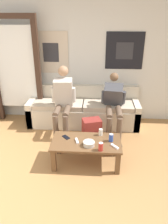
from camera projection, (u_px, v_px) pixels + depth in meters
ground_plane at (65, 206)px, 2.69m from camera, size 18.00×18.00×0.00m
wall_back at (81, 60)px, 4.44m from camera, size 10.00×0.07×2.55m
door_frame at (15, 65)px, 4.35m from camera, size 1.00×0.10×2.15m
couch at (83, 111)px, 4.56m from camera, size 2.26×0.65×0.77m
coffee_table at (86, 145)px, 3.32m from camera, size 1.05×0.55×0.39m
person_seated_adult at (63, 99)px, 4.10m from camera, size 0.47×0.82×1.26m
person_seated_teen at (114, 103)px, 4.10m from camera, size 0.47×1.00×1.11m
backpack at (92, 131)px, 3.93m from camera, size 0.37×0.33×0.44m
ceramic_bowl at (89, 143)px, 3.17m from camera, size 0.18×0.18×0.07m
pillar_candle at (101, 132)px, 3.43m from camera, size 0.06×0.06×0.12m
drink_can_blue at (111, 138)px, 3.27m from camera, size 0.07×0.07×0.12m
drink_can_red at (101, 147)px, 3.05m from camera, size 0.07×0.07×0.12m
game_controller_near_left at (115, 146)px, 3.15m from camera, size 0.12×0.13×0.03m
game_controller_near_right at (77, 141)px, 3.28m from camera, size 0.07×0.15×0.03m
cell_phone at (66, 137)px, 3.39m from camera, size 0.14×0.14×0.01m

